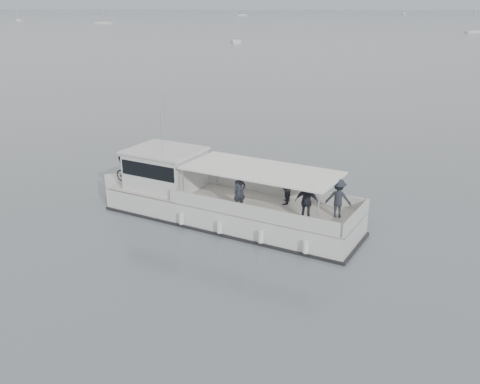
{
  "coord_description": "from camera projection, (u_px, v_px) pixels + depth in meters",
  "views": [
    {
      "loc": [
        3.96,
        -25.9,
        10.56
      ],
      "look_at": [
        2.02,
        -1.31,
        1.6
      ],
      "focal_mm": 40.0,
      "sensor_mm": 36.0,
      "label": 1
    }
  ],
  "objects": [
    {
      "name": "moored_fleet",
      "position": [
        207.0,
        25.0,
        213.63
      ],
      "size": [
        400.15,
        355.15,
        10.66
      ],
      "color": "silver",
      "rests_on": "ground"
    },
    {
      "name": "tour_boat",
      "position": [
        208.0,
        198.0,
        27.07
      ],
      "size": [
        14.22,
        8.74,
        6.21
      ],
      "rotation": [
        0.0,
        0.0,
        -0.43
      ],
      "color": "silver",
      "rests_on": "ground"
    },
    {
      "name": "ground",
      "position": [
        204.0,
        211.0,
        28.17
      ],
      "size": [
        1400.0,
        1400.0,
        0.0
      ],
      "primitive_type": "plane",
      "color": "slate",
      "rests_on": "ground"
    }
  ]
}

